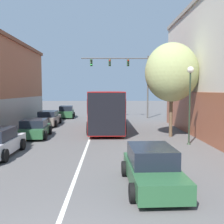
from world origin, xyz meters
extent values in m
cube|color=silver|center=(0.00, 15.63, 0.00)|extent=(0.14, 43.25, 0.01)
cube|color=#995138|center=(7.55, 13.21, 1.60)|extent=(0.24, 19.85, 3.20)
cube|color=maroon|center=(1.11, 18.54, 1.73)|extent=(2.68, 10.45, 3.01)
cube|color=black|center=(1.11, 18.54, 2.27)|extent=(2.73, 10.24, 0.96)
cube|color=beige|center=(1.11, 18.54, 1.49)|extent=(2.72, 10.34, 0.30)
cube|color=black|center=(1.16, 13.35, 1.73)|extent=(2.53, 0.08, 2.89)
cylinder|color=black|center=(-0.24, 21.76, 0.50)|extent=(0.31, 1.00, 1.00)
cylinder|color=black|center=(2.40, 21.78, 0.50)|extent=(0.31, 1.00, 1.00)
cylinder|color=black|center=(-0.17, 15.30, 0.50)|extent=(0.31, 1.00, 1.00)
cylinder|color=black|center=(2.46, 15.32, 0.50)|extent=(0.31, 1.00, 1.00)
cube|color=#285633|center=(2.77, 4.72, 0.46)|extent=(1.76, 3.95, 0.59)
cube|color=black|center=(2.77, 4.95, 1.06)|extent=(1.56, 2.08, 0.61)
cylinder|color=black|center=(1.89, 5.90, 0.29)|extent=(0.24, 0.59, 0.58)
cylinder|color=black|center=(3.57, 5.96, 0.29)|extent=(0.24, 0.59, 0.58)
cylinder|color=black|center=(1.98, 3.48, 0.29)|extent=(0.24, 0.59, 0.58)
cylinder|color=black|center=(3.66, 3.54, 0.29)|extent=(0.24, 0.59, 0.58)
cube|color=#285633|center=(-3.96, 14.50, 0.47)|extent=(2.02, 3.99, 0.59)
cube|color=black|center=(-3.95, 14.31, 1.03)|extent=(1.73, 2.13, 0.52)
cylinder|color=black|center=(-4.94, 15.63, 0.31)|extent=(0.27, 0.63, 0.62)
cylinder|color=black|center=(-3.16, 15.77, 0.31)|extent=(0.27, 0.63, 0.62)
cylinder|color=black|center=(-4.76, 13.23, 0.31)|extent=(0.27, 0.63, 0.62)
cylinder|color=black|center=(-2.98, 13.37, 0.31)|extent=(0.27, 0.63, 0.62)
cube|color=slate|center=(-4.38, 20.91, 0.52)|extent=(1.75, 4.36, 0.70)
cube|color=black|center=(-4.38, 20.70, 1.13)|extent=(1.58, 2.28, 0.51)
cylinder|color=black|center=(-5.28, 22.24, 0.32)|extent=(0.23, 0.63, 0.63)
cylinder|color=black|center=(-3.54, 22.27, 0.32)|extent=(0.23, 0.63, 0.63)
cylinder|color=black|center=(-5.22, 19.55, 0.32)|extent=(0.23, 0.63, 0.63)
cylinder|color=black|center=(-3.49, 19.59, 0.32)|extent=(0.23, 0.63, 0.63)
cylinder|color=black|center=(-3.54, 10.46, 0.32)|extent=(0.22, 0.63, 0.63)
cylinder|color=black|center=(-3.53, 7.89, 0.32)|extent=(0.22, 0.63, 0.63)
cube|color=#285633|center=(-3.83, 28.02, 0.51)|extent=(1.96, 4.16, 0.71)
cube|color=black|center=(-3.81, 27.82, 1.16)|extent=(1.68, 2.21, 0.58)
cylinder|color=black|center=(-4.78, 29.20, 0.28)|extent=(0.26, 0.58, 0.56)
cylinder|color=black|center=(-3.06, 29.33, 0.28)|extent=(0.26, 0.58, 0.56)
cylinder|color=black|center=(-4.59, 26.70, 0.28)|extent=(0.26, 0.58, 0.56)
cylinder|color=black|center=(-2.88, 26.83, 0.28)|extent=(0.26, 0.58, 0.56)
cylinder|color=#514C47|center=(6.04, 27.25, 3.70)|extent=(0.18, 0.18, 7.41)
cylinder|color=#514C47|center=(2.08, 27.25, 7.11)|extent=(7.91, 0.12, 0.12)
cube|color=#234723|center=(3.67, 27.25, 6.59)|extent=(0.28, 0.24, 0.80)
sphere|color=red|center=(3.67, 27.10, 6.84)|extent=(0.18, 0.18, 0.18)
sphere|color=black|center=(3.67, 27.10, 6.59)|extent=(0.18, 0.18, 0.18)
sphere|color=black|center=(3.67, 27.10, 6.34)|extent=(0.18, 0.18, 0.18)
cube|color=#234723|center=(1.49, 27.25, 6.59)|extent=(0.28, 0.24, 0.80)
sphere|color=red|center=(1.49, 27.10, 6.84)|extent=(0.18, 0.18, 0.18)
sphere|color=black|center=(1.49, 27.10, 6.59)|extent=(0.18, 0.18, 0.18)
sphere|color=black|center=(1.49, 27.10, 6.34)|extent=(0.18, 0.18, 0.18)
cube|color=#234723|center=(-0.69, 27.25, 6.59)|extent=(0.28, 0.24, 0.80)
sphere|color=black|center=(-0.69, 27.10, 6.84)|extent=(0.18, 0.18, 0.18)
sphere|color=black|center=(-0.69, 27.10, 6.59)|extent=(0.18, 0.18, 0.18)
sphere|color=green|center=(-0.69, 27.10, 6.34)|extent=(0.18, 0.18, 0.18)
cone|color=#233323|center=(6.24, 11.78, 0.10)|extent=(0.26, 0.26, 0.20)
cylinder|color=#233323|center=(6.24, 11.78, 2.21)|extent=(0.10, 0.10, 4.42)
sphere|color=#EFE5CC|center=(6.24, 11.78, 4.56)|extent=(0.40, 0.40, 0.40)
cylinder|color=brown|center=(5.76, 14.51, 1.50)|extent=(0.24, 0.24, 3.00)
ellipsoid|color=#99A366|center=(5.76, 14.51, 4.60)|extent=(3.77, 3.39, 4.14)
camera|label=1|loc=(1.23, -4.04, 3.31)|focal=42.00mm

